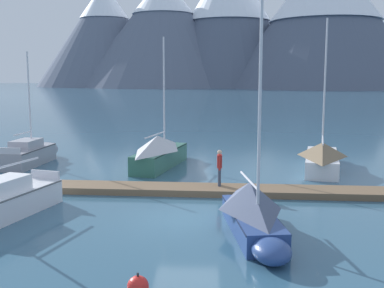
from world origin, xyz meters
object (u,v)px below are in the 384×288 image
Objects in this scene: sailboat_mid_dock_port at (161,151)px; mooring_buoy_channel_marker at (138,287)px; sailboat_mid_dock_starboard at (253,211)px; sailboat_nearest_berth at (31,153)px; person_on_dock at (219,165)px; sailboat_far_berth at (322,156)px.

sailboat_mid_dock_port reaches higher than mooring_buoy_channel_marker.
mooring_buoy_channel_marker is at bearing -124.14° from sailboat_mid_dock_starboard.
sailboat_nearest_berth reaches higher than mooring_buoy_channel_marker.
sailboat_mid_dock_starboard is 13.44× the size of mooring_buoy_channel_marker.
sailboat_mid_dock_port is at bearing 110.05° from sailboat_mid_dock_starboard.
sailboat_nearest_berth is at bearing 134.42° from sailboat_mid_dock_starboard.
sailboat_nearest_berth is 13.46m from person_on_dock.
sailboat_mid_dock_starboard is (4.35, -11.93, -0.12)m from sailboat_mid_dock_port.
sailboat_nearest_berth is 11.09× the size of mooring_buoy_channel_marker.
sailboat_nearest_berth is 8.23m from sailboat_mid_dock_port.
person_on_dock is (11.54, -6.91, 0.63)m from sailboat_nearest_berth.
sailboat_nearest_berth reaches higher than person_on_dock.
sailboat_mid_dock_starboard is 12.49m from sailboat_far_berth.
sailboat_mid_dock_port is at bearing 119.03° from person_on_dock.
person_on_dock is 10.93m from mooring_buoy_channel_marker.
sailboat_mid_dock_starboard reaches higher than mooring_buoy_channel_marker.
sailboat_far_berth reaches higher than sailboat_nearest_berth.
person_on_dock is at bearing 78.17° from mooring_buoy_channel_marker.
sailboat_mid_dock_port is 4.54× the size of person_on_dock.
mooring_buoy_channel_marker is (9.30, -17.56, -0.36)m from sailboat_nearest_berth.
sailboat_far_berth is (17.59, -1.38, 0.17)m from sailboat_nearest_berth.
mooring_buoy_channel_marker is at bearing -62.10° from sailboat_nearest_berth.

